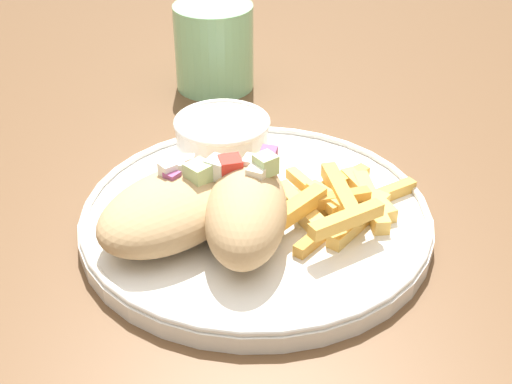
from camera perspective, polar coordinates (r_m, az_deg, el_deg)
The scene contains 7 objects.
table at distance 0.62m, azimuth -2.23°, elevation -7.92°, with size 1.42×1.42×0.75m.
plate at distance 0.58m, azimuth 0.00°, elevation -2.02°, with size 0.28×0.28×0.02m.
pita_sandwich_near at distance 0.53m, azimuth -0.79°, elevation -1.46°, with size 0.13×0.13×0.06m.
pita_sandwich_far at distance 0.54m, azimuth -6.58°, elevation -1.20°, with size 0.14×0.10×0.06m.
fries_pile at distance 0.57m, azimuth 6.71°, elevation -0.91°, with size 0.14×0.10×0.03m.
sauce_ramekin at distance 0.63m, azimuth -2.70°, elevation 4.33°, with size 0.08×0.08×0.04m.
water_glass at distance 0.80m, azimuth -3.36°, elevation 11.23°, with size 0.09×0.09×0.09m.
Camera 1 is at (-0.28, -0.37, 1.09)m, focal length 50.00 mm.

